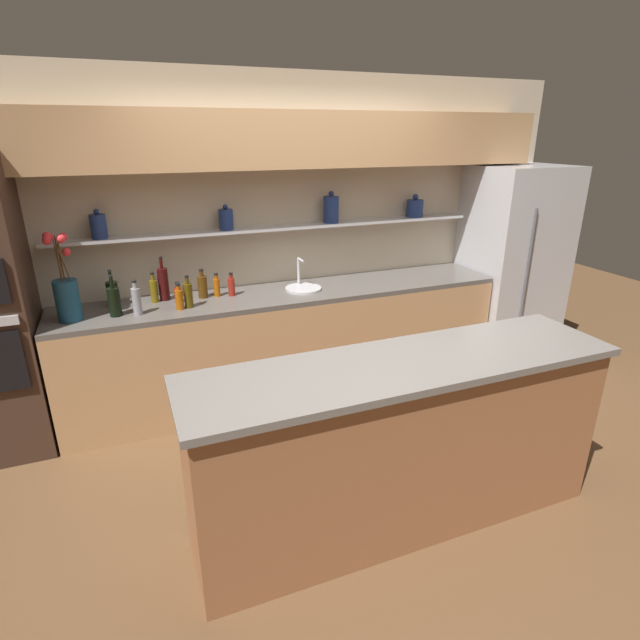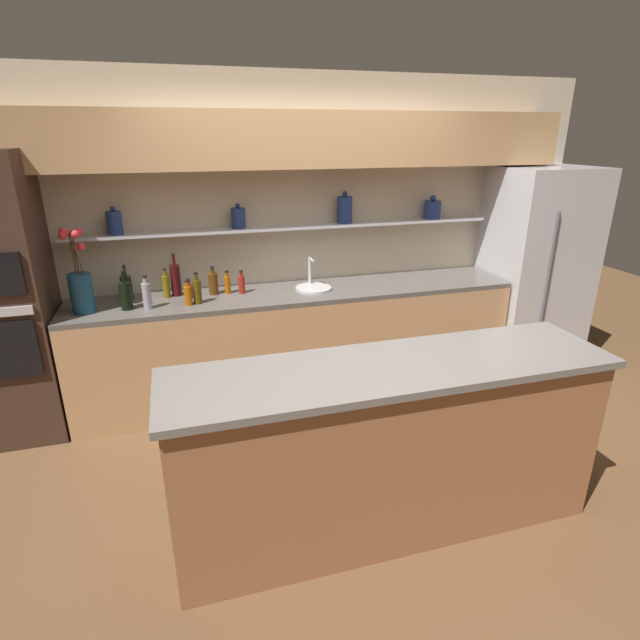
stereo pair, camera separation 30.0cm
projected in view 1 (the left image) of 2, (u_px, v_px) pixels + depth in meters
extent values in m
plane|color=brown|center=(362.00, 471.00, 3.36)|extent=(12.00, 12.00, 0.00)
cube|color=beige|center=(284.00, 237.00, 4.29)|extent=(5.20, 0.10, 2.60)
cube|color=#B7B7BC|center=(279.00, 228.00, 4.10)|extent=(3.53, 0.18, 0.02)
cylinder|color=navy|center=(99.00, 227.00, 3.59)|extent=(0.11, 0.11, 0.17)
sphere|color=navy|center=(96.00, 212.00, 3.55)|extent=(0.04, 0.04, 0.04)
cylinder|color=navy|center=(226.00, 220.00, 3.91)|extent=(0.11, 0.11, 0.16)
sphere|color=navy|center=(225.00, 207.00, 3.88)|extent=(0.04, 0.04, 0.04)
cylinder|color=navy|center=(331.00, 210.00, 4.21)|extent=(0.13, 0.13, 0.22)
sphere|color=navy|center=(331.00, 194.00, 4.17)|extent=(0.05, 0.05, 0.05)
cylinder|color=navy|center=(415.00, 208.00, 4.51)|extent=(0.15, 0.15, 0.15)
sphere|color=navy|center=(416.00, 197.00, 4.48)|extent=(0.05, 0.05, 0.05)
cube|color=tan|center=(290.00, 140.00, 3.82)|extent=(4.42, 0.34, 0.42)
cube|color=tan|center=(290.00, 345.00, 4.25)|extent=(3.63, 0.62, 0.88)
cube|color=#56514C|center=(289.00, 294.00, 4.09)|extent=(3.63, 0.62, 0.04)
cube|color=#99603D|center=(400.00, 447.00, 2.80)|extent=(2.33, 0.55, 0.98)
cube|color=slate|center=(406.00, 365.00, 2.62)|extent=(2.39, 0.61, 0.04)
cube|color=#B7B7BC|center=(511.00, 266.00, 4.83)|extent=(0.85, 0.70, 1.86)
cylinder|color=#4C4C51|center=(528.00, 267.00, 4.43)|extent=(0.02, 0.02, 1.02)
cylinder|color=navy|center=(68.00, 301.00, 3.41)|extent=(0.16, 0.16, 0.29)
cylinder|color=#4C3319|center=(58.00, 259.00, 3.31)|extent=(0.01, 0.04, 0.30)
sphere|color=red|center=(47.00, 236.00, 3.25)|extent=(0.06, 0.06, 0.06)
cylinder|color=#4C3319|center=(57.00, 261.00, 3.30)|extent=(0.02, 0.04, 0.28)
sphere|color=red|center=(47.00, 241.00, 3.23)|extent=(0.06, 0.06, 0.06)
cylinder|color=#4C3319|center=(62.00, 260.00, 3.29)|extent=(0.05, 0.03, 0.29)
sphere|color=red|center=(61.00, 239.00, 3.21)|extent=(0.06, 0.06, 0.06)
cylinder|color=#4C3319|center=(60.00, 259.00, 3.31)|extent=(0.02, 0.04, 0.29)
sphere|color=red|center=(50.00, 237.00, 3.26)|extent=(0.05, 0.05, 0.05)
cylinder|color=#4C3319|center=(62.00, 267.00, 3.33)|extent=(0.01, 0.03, 0.19)
sphere|color=red|center=(66.00, 252.00, 3.32)|extent=(0.06, 0.06, 0.06)
cylinder|color=#4C3319|center=(61.00, 259.00, 3.31)|extent=(0.01, 0.02, 0.29)
sphere|color=red|center=(63.00, 237.00, 3.29)|extent=(0.06, 0.06, 0.06)
cylinder|color=#B7B7BC|center=(303.00, 289.00, 4.13)|extent=(0.30, 0.30, 0.02)
cylinder|color=#B7B7BC|center=(299.00, 271.00, 4.18)|extent=(0.02, 0.02, 0.22)
cylinder|color=#B7B7BC|center=(301.00, 260.00, 4.09)|extent=(0.02, 0.12, 0.02)
cylinder|color=black|center=(113.00, 294.00, 3.71)|extent=(0.08, 0.08, 0.19)
cylinder|color=black|center=(110.00, 277.00, 3.66)|extent=(0.02, 0.02, 0.08)
cylinder|color=black|center=(109.00, 271.00, 3.64)|extent=(0.03, 0.03, 0.01)
cylinder|color=maroon|center=(178.00, 295.00, 3.81)|extent=(0.06, 0.06, 0.11)
cylinder|color=maroon|center=(177.00, 286.00, 3.78)|extent=(0.03, 0.03, 0.04)
cylinder|color=black|center=(177.00, 283.00, 3.78)|extent=(0.03, 0.03, 0.01)
cylinder|color=brown|center=(154.00, 291.00, 3.80)|extent=(0.06, 0.06, 0.17)
cylinder|color=brown|center=(152.00, 277.00, 3.76)|extent=(0.03, 0.03, 0.05)
cylinder|color=black|center=(152.00, 273.00, 3.75)|extent=(0.03, 0.03, 0.01)
cylinder|color=maroon|center=(232.00, 287.00, 3.96)|extent=(0.05, 0.05, 0.14)
cylinder|color=maroon|center=(231.00, 277.00, 3.93)|extent=(0.03, 0.03, 0.04)
cylinder|color=black|center=(231.00, 274.00, 3.92)|extent=(0.03, 0.03, 0.01)
cylinder|color=#4C2D0C|center=(203.00, 287.00, 3.91)|extent=(0.07, 0.07, 0.17)
cylinder|color=#4C2D0C|center=(201.00, 274.00, 3.87)|extent=(0.03, 0.03, 0.04)
cylinder|color=black|center=(201.00, 270.00, 3.86)|extent=(0.03, 0.03, 0.01)
cylinder|color=gray|center=(137.00, 302.00, 3.54)|extent=(0.06, 0.06, 0.19)
cylinder|color=gray|center=(135.00, 285.00, 3.49)|extent=(0.03, 0.03, 0.04)
cylinder|color=black|center=(134.00, 281.00, 3.48)|extent=(0.03, 0.03, 0.01)
cylinder|color=#9E4C0A|center=(217.00, 288.00, 3.94)|extent=(0.05, 0.05, 0.14)
cylinder|color=#9E4C0A|center=(216.00, 277.00, 3.91)|extent=(0.03, 0.03, 0.04)
cylinder|color=black|center=(216.00, 274.00, 3.91)|extent=(0.03, 0.03, 0.01)
cylinder|color=black|center=(114.00, 302.00, 3.51)|extent=(0.08, 0.08, 0.20)
cylinder|color=black|center=(112.00, 283.00, 3.46)|extent=(0.02, 0.02, 0.08)
cylinder|color=black|center=(111.00, 276.00, 3.45)|extent=(0.03, 0.03, 0.01)
cylinder|color=#9E4C0A|center=(179.00, 300.00, 3.65)|extent=(0.06, 0.06, 0.15)
cylinder|color=#9E4C0A|center=(178.00, 288.00, 3.62)|extent=(0.03, 0.03, 0.04)
cylinder|color=black|center=(178.00, 285.00, 3.61)|extent=(0.03, 0.03, 0.01)
cylinder|color=#380C0C|center=(163.00, 284.00, 3.84)|extent=(0.08, 0.08, 0.25)
cylinder|color=#380C0C|center=(161.00, 264.00, 3.78)|extent=(0.02, 0.02, 0.08)
cylinder|color=black|center=(160.00, 257.00, 3.77)|extent=(0.03, 0.03, 0.01)
cylinder|color=#47380A|center=(188.00, 296.00, 3.68)|extent=(0.06, 0.06, 0.18)
cylinder|color=#47380A|center=(187.00, 281.00, 3.64)|extent=(0.03, 0.03, 0.05)
cylinder|color=black|center=(186.00, 276.00, 3.63)|extent=(0.03, 0.03, 0.01)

